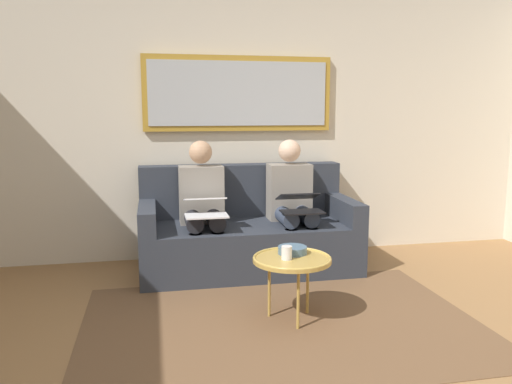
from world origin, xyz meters
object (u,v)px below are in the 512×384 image
Objects in this scene: cup at (287,253)px; person_right at (203,203)px; framed_mirror at (239,94)px; coffee_table at (292,260)px; laptop_black at (300,203)px; person_left at (292,200)px; couch at (247,233)px; laptop_white at (205,206)px; bowl at (292,250)px.

person_right is (0.43, -1.17, 0.13)m from cup.
framed_mirror is 3.38× the size of coffee_table.
laptop_black reaches higher than cup.
laptop_black is (-0.00, 0.24, 0.02)m from person_left.
framed_mirror is at bearing -88.67° from cup.
cup is (-0.04, 1.24, 0.16)m from couch.
laptop_white is (0.00, 0.25, 0.02)m from person_right.
framed_mirror is 8.94× the size of bowl.
laptop_white reaches higher than bowl.
laptop_white is (0.43, -0.93, 0.15)m from cup.
person_right is 3.27× the size of laptop_white.
framed_mirror is 1.97m from coffee_table.
bowl is at bearing 94.22° from framed_mirror.
bowl is (-0.11, 1.51, -1.09)m from framed_mirror.
laptop_black reaches higher than coffee_table.
person_left reaches higher than laptop_black.
coffee_table is 1.04m from laptop_white.
laptop_black is at bearing 142.20° from couch.
laptop_white is (0.40, 0.32, 0.32)m from couch.
cup is at bearing 73.00° from person_left.
couch is 3.57× the size of coffee_table.
bowl is at bearing 122.32° from laptop_white.
person_right is (0.40, 0.07, 0.30)m from couch.
person_left is at bearing -105.22° from bowl.
cup is at bearing 115.14° from laptop_white.
couch is 0.50m from person_right.
laptop_black is 0.79m from laptop_white.
couch is at bearing -86.18° from coffee_table.
couch is at bearing -170.26° from person_right.
cup is 0.08× the size of person_left.
person_right is (0.40, 0.46, -0.94)m from framed_mirror.
bowl is 1.18m from person_right.
couch reaches higher than laptop_white.
person_right reaches higher than bowl.
person_left is 3.27× the size of laptop_white.
bowl is 0.97m from laptop_white.
laptop_white is at bearing 38.45° from couch.
laptop_black is at bearing 163.20° from person_right.
laptop_black is at bearing -111.02° from cup.
framed_mirror reaches higher than couch.
couch is at bearing -9.74° from person_left.
coffee_table is 1.49× the size of laptop_black.
coffee_table is at bearing 93.82° from couch.
cup is 1.26m from person_right.
person_left reaches higher than coffee_table.
couch reaches higher than laptop_black.
laptop_black is (-0.32, -0.91, 0.21)m from coffee_table.
framed_mirror reaches higher than coffee_table.
framed_mirror is at bearing -85.78° from bowl.
cup is at bearing 91.33° from framed_mirror.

